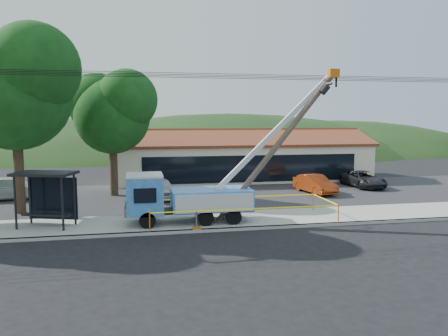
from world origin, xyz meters
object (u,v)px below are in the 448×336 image
car_silver (161,199)px  car_white (12,200)px  leaning_pole (282,139)px  bus_shelter (47,186)px  car_red (315,194)px  utility_truck (187,195)px  car_dark (363,188)px

car_silver → car_white: size_ratio=0.80×
leaning_pole → car_silver: size_ratio=1.98×
bus_shelter → car_silver: bus_shelter is taller
car_red → car_silver: bearing=169.7°
bus_shelter → utility_truck: bearing=13.6°
bus_shelter → car_red: bearing=39.3°
bus_shelter → car_red: bus_shelter is taller
car_dark → car_red: bearing=-160.1°
car_dark → utility_truck: bearing=-150.0°
leaning_pole → car_red: 10.16m
utility_truck → leaning_pole: size_ratio=1.42×
car_white → car_red: bearing=-106.3°
car_dark → bus_shelter: bearing=-159.8°
car_red → utility_truck: bearing=-153.9°
bus_shelter → car_white: bus_shelter is taller
car_silver → car_red: (11.20, -0.12, 0.00)m
utility_truck → leaning_pole: bearing=-2.1°
bus_shelter → car_silver: bearing=67.0°
car_silver → car_dark: car_silver is taller
leaning_pole → car_white: (-16.04, 9.28, -4.44)m
leaning_pole → bus_shelter: 12.28m
leaning_pole → car_white: leaning_pole is taller
leaning_pole → car_white: bearing=149.9°
utility_truck → car_white: utility_truck is taller
leaning_pole → car_silver: (-6.06, 7.67, -4.44)m
car_white → bus_shelter: bearing=-166.8°
bus_shelter → car_red: size_ratio=0.79×
car_white → leaning_pole: bearing=-131.7°
utility_truck → car_dark: size_ratio=2.48×
car_silver → car_dark: size_ratio=0.88×
car_white → car_dark: (26.08, 0.21, 0.00)m
car_silver → leaning_pole: bearing=-60.0°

